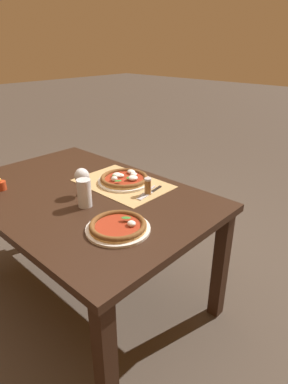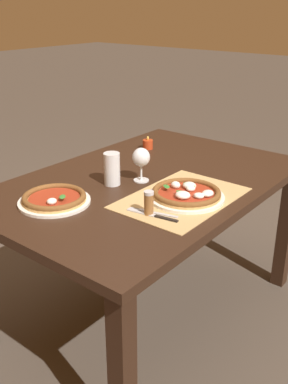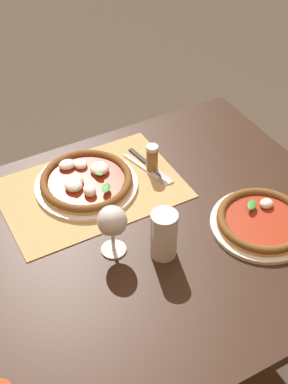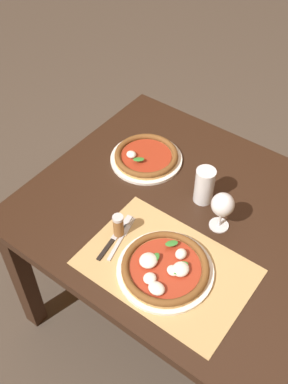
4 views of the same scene
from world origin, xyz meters
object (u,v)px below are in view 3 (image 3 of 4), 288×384
Objects in this scene: pizza_near at (86,181)px; pint_glass at (164,235)px; pizza_far at (262,221)px; fork at (146,169)px; pepper_shaker at (152,159)px; wine_glass at (112,223)px; knife at (150,166)px.

pint_glass is (-0.07, 0.35, 0.05)m from pizza_near.
pizza_far is (-0.37, 0.39, -0.00)m from pizza_near.
fork is 0.05m from pepper_shaker.
pepper_shaker is (-0.26, -0.24, -0.06)m from wine_glass.
pepper_shaker reaches higher than pizza_far.
pizza_far is at bearing 114.52° from fork.
fork is 0.92× the size of knife.
pint_glass is at bearing 146.85° from wine_glass.
knife is (-0.22, 0.01, -0.02)m from pizza_near.
pint_glass is 0.37m from knife.
knife is (0.15, -0.38, -0.01)m from pizza_far.
pint_glass is at bearing 101.70° from pizza_near.
pizza_near reaches higher than knife.
pizza_far is 2.99× the size of pepper_shaker.
pizza_far is 0.39m from pepper_shaker.
wine_glass is at bearing 46.40° from fork.
pizza_far reaches higher than knife.
pizza_near is 0.20m from fork.
pizza_far is at bearing 133.17° from pizza_near.
knife is at bearing -151.88° from fork.
pepper_shaker is at bearing 155.18° from fork.
wine_glass is at bearing 81.44° from pizza_near.
wine_glass is 0.78× the size of fork.
pizza_near is 2.17× the size of pint_glass.
fork is at bearing 173.91° from pizza_near.
pizza_far reaches higher than fork.
pizza_far is 1.47× the size of fork.
wine_glass is (0.04, 0.27, 0.08)m from pizza_near.
fork is at bearing -133.60° from wine_glass.
pizza_near is 0.29m from wine_glass.
wine_glass is 0.72× the size of knife.
wine_glass reaches higher than knife.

